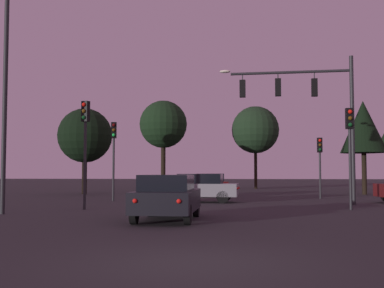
{
  "coord_description": "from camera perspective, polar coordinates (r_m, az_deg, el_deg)",
  "views": [
    {
      "loc": [
        0.78,
        -8.6,
        1.6
      ],
      "look_at": [
        -1.36,
        14.33,
        2.95
      ],
      "focal_mm": 45.22,
      "sensor_mm": 36.0,
      "label": 1
    }
  ],
  "objects": [
    {
      "name": "traffic_light_far_side",
      "position": [
        21.86,
        18.12,
        0.72
      ],
      "size": [
        0.31,
        0.36,
        4.37
      ],
      "color": "#232326",
      "rests_on": "ground"
    },
    {
      "name": "tree_lot_edge",
      "position": [
        36.56,
        -12.52,
        0.96
      ],
      "size": [
        4.01,
        4.01,
        6.33
      ],
      "color": "black",
      "rests_on": "ground"
    },
    {
      "name": "car_nearside_lane",
      "position": [
        16.26,
        -2.92,
        -6.2
      ],
      "size": [
        1.91,
        4.2,
        1.52
      ],
      "color": "black",
      "rests_on": "ground"
    },
    {
      "name": "traffic_light_corner_right",
      "position": [
        21.51,
        -12.49,
        1.29
      ],
      "size": [
        0.36,
        0.38,
        4.71
      ],
      "color": "#232326",
      "rests_on": "ground"
    },
    {
      "name": "car_far_lane",
      "position": [
        32.73,
        2.09,
        -4.78
      ],
      "size": [
        2.63,
        4.28,
        1.52
      ],
      "color": "#4C0F0F",
      "rests_on": "ground"
    },
    {
      "name": "tree_right_cluster",
      "position": [
        37.19,
        19.55,
        1.89
      ],
      "size": [
        3.32,
        3.32,
        6.81
      ],
      "color": "black",
      "rests_on": "ground"
    },
    {
      "name": "car_crossing_right",
      "position": [
        26.14,
        0.76,
        -5.13
      ],
      "size": [
        4.47,
        2.01,
        1.52
      ],
      "color": "gray",
      "rests_on": "ground"
    },
    {
      "name": "parking_lot_lamp_post",
      "position": [
        20.41,
        -21.13,
        8.12
      ],
      "size": [
        1.7,
        0.36,
        8.96
      ],
      "color": "#232326",
      "rests_on": "ground"
    },
    {
      "name": "traffic_light_median",
      "position": [
        30.47,
        14.85,
        -1.27
      ],
      "size": [
        0.3,
        0.35,
        3.72
      ],
      "color": "#232326",
      "rests_on": "ground"
    },
    {
      "name": "traffic_signal_mast_arm",
      "position": [
        25.15,
        13.7,
        4.8
      ],
      "size": [
        6.69,
        0.68,
        7.42
      ],
      "color": "#232326",
      "rests_on": "ground"
    },
    {
      "name": "tree_behind_sign",
      "position": [
        47.97,
        7.48,
        1.65
      ],
      "size": [
        4.65,
        4.65,
        8.11
      ],
      "color": "black",
      "rests_on": "ground"
    },
    {
      "name": "traffic_light_corner_left",
      "position": [
        27.41,
        -9.22,
        -0.13
      ],
      "size": [
        0.35,
        0.38,
        4.42
      ],
      "color": "#232326",
      "rests_on": "ground"
    },
    {
      "name": "tree_left_far",
      "position": [
        44.25,
        -3.4,
        2.29
      ],
      "size": [
        4.34,
        4.34,
        8.16
      ],
      "color": "black",
      "rests_on": "ground"
    },
    {
      "name": "ground_plane",
      "position": [
        33.15,
        4.01,
        -6.12
      ],
      "size": [
        168.0,
        168.0,
        0.0
      ],
      "primitive_type": "plane",
      "color": "#262326",
      "rests_on": "ground"
    }
  ]
}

